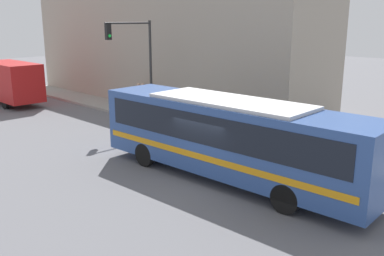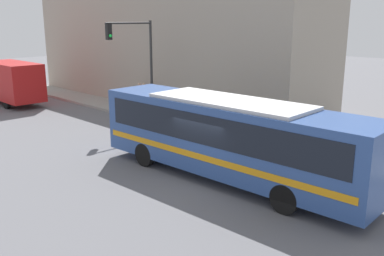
{
  "view_description": "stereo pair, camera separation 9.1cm",
  "coord_description": "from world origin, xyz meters",
  "px_view_note": "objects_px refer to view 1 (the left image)",
  "views": [
    {
      "loc": [
        -11.73,
        -10.59,
        6.17
      ],
      "look_at": [
        1.6,
        2.58,
        1.4
      ],
      "focal_mm": 40.0,
      "sensor_mm": 36.0,
      "label": 1
    },
    {
      "loc": [
        -11.67,
        -10.65,
        6.17
      ],
      "look_at": [
        1.6,
        2.58,
        1.4
      ],
      "focal_mm": 40.0,
      "sensor_mm": 36.0,
      "label": 2
    }
  ],
  "objects_px": {
    "fire_hydrant": "(232,130)",
    "city_bus": "(229,134)",
    "pedestrian_near_corner": "(143,96)",
    "traffic_light_pole": "(137,53)",
    "parking_meter": "(138,101)",
    "delivery_truck": "(7,81)",
    "pedestrian_mid_block": "(139,96)"
  },
  "relations": [
    {
      "from": "city_bus",
      "to": "pedestrian_near_corner",
      "type": "height_order",
      "value": "city_bus"
    },
    {
      "from": "city_bus",
      "to": "pedestrian_mid_block",
      "type": "distance_m",
      "value": 13.75
    },
    {
      "from": "fire_hydrant",
      "to": "pedestrian_mid_block",
      "type": "height_order",
      "value": "pedestrian_mid_block"
    },
    {
      "from": "parking_meter",
      "to": "pedestrian_mid_block",
      "type": "bearing_deg",
      "value": 49.2
    },
    {
      "from": "delivery_truck",
      "to": "pedestrian_near_corner",
      "type": "bearing_deg",
      "value": -62.81
    },
    {
      "from": "traffic_light_pole",
      "to": "parking_meter",
      "type": "height_order",
      "value": "traffic_light_pole"
    },
    {
      "from": "pedestrian_mid_block",
      "to": "pedestrian_near_corner",
      "type": "bearing_deg",
      "value": -74.7
    },
    {
      "from": "fire_hydrant",
      "to": "city_bus",
      "type": "bearing_deg",
      "value": -142.26
    },
    {
      "from": "city_bus",
      "to": "parking_meter",
      "type": "bearing_deg",
      "value": 66.42
    },
    {
      "from": "delivery_truck",
      "to": "parking_meter",
      "type": "xyz_separation_m",
      "value": [
        3.93,
        -10.7,
        -0.63
      ]
    },
    {
      "from": "delivery_truck",
      "to": "pedestrian_mid_block",
      "type": "height_order",
      "value": "delivery_truck"
    },
    {
      "from": "city_bus",
      "to": "traffic_light_pole",
      "type": "xyz_separation_m",
      "value": [
        3.6,
        10.17,
        2.33
      ]
    },
    {
      "from": "city_bus",
      "to": "pedestrian_near_corner",
      "type": "distance_m",
      "value": 13.46
    },
    {
      "from": "city_bus",
      "to": "pedestrian_near_corner",
      "type": "xyz_separation_m",
      "value": [
        5.63,
        12.2,
        -0.74
      ]
    },
    {
      "from": "pedestrian_near_corner",
      "to": "fire_hydrant",
      "type": "bearing_deg",
      "value": -97.44
    },
    {
      "from": "city_bus",
      "to": "traffic_light_pole",
      "type": "distance_m",
      "value": 11.04
    },
    {
      "from": "pedestrian_mid_block",
      "to": "fire_hydrant",
      "type": "bearing_deg",
      "value": -96.53
    },
    {
      "from": "traffic_light_pole",
      "to": "pedestrian_near_corner",
      "type": "bearing_deg",
      "value": 44.84
    },
    {
      "from": "fire_hydrant",
      "to": "parking_meter",
      "type": "height_order",
      "value": "parking_meter"
    },
    {
      "from": "pedestrian_near_corner",
      "to": "parking_meter",
      "type": "bearing_deg",
      "value": -143.52
    },
    {
      "from": "parking_meter",
      "to": "pedestrian_near_corner",
      "type": "xyz_separation_m",
      "value": [
        1.14,
        0.84,
        0.06
      ]
    },
    {
      "from": "fire_hydrant",
      "to": "pedestrian_mid_block",
      "type": "distance_m",
      "value": 9.16
    },
    {
      "from": "delivery_truck",
      "to": "parking_meter",
      "type": "relative_size",
      "value": 6.06
    },
    {
      "from": "fire_hydrant",
      "to": "pedestrian_mid_block",
      "type": "bearing_deg",
      "value": 83.47
    },
    {
      "from": "pedestrian_mid_block",
      "to": "delivery_truck",
      "type": "bearing_deg",
      "value": 117.6
    },
    {
      "from": "fire_hydrant",
      "to": "traffic_light_pole",
      "type": "relative_size",
      "value": 0.13
    },
    {
      "from": "traffic_light_pole",
      "to": "pedestrian_mid_block",
      "type": "relative_size",
      "value": 3.24
    },
    {
      "from": "delivery_truck",
      "to": "parking_meter",
      "type": "bearing_deg",
      "value": -69.85
    },
    {
      "from": "traffic_light_pole",
      "to": "parking_meter",
      "type": "distance_m",
      "value": 3.47
    },
    {
      "from": "city_bus",
      "to": "pedestrian_near_corner",
      "type": "relative_size",
      "value": 6.4
    },
    {
      "from": "fire_hydrant",
      "to": "parking_meter",
      "type": "bearing_deg",
      "value": 90.0
    },
    {
      "from": "delivery_truck",
      "to": "pedestrian_mid_block",
      "type": "bearing_deg",
      "value": -62.4
    }
  ]
}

